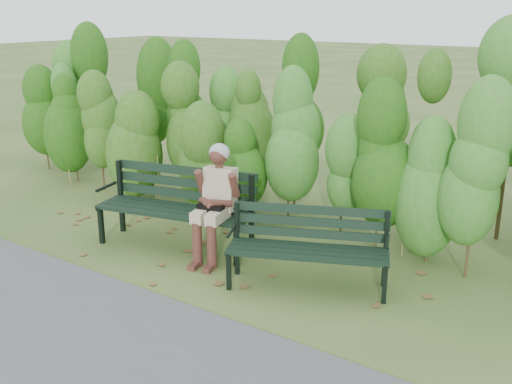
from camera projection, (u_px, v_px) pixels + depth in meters
The scene contains 7 objects.
ground at pixel (237, 268), 6.34m from camera, with size 80.00×80.00×0.00m, color #365321.
footpath at pixel (69, 365), 4.60m from camera, with size 60.00×2.50×0.01m, color #474749.
hedge_band at pixel (325, 124), 7.44m from camera, with size 11.04×1.67×2.42m.
leaf_litter at pixel (247, 275), 6.14m from camera, with size 5.66×2.15×0.01m.
bench_left at pixel (178, 201), 6.82m from camera, with size 1.87×0.97×0.90m.
bench_right at pixel (309, 241), 5.83m from camera, with size 1.62×1.08×0.77m.
seated_woman at pixel (215, 195), 6.41m from camera, with size 0.51×0.75×1.25m.
Camera 1 is at (3.46, -4.69, 2.63)m, focal length 42.00 mm.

